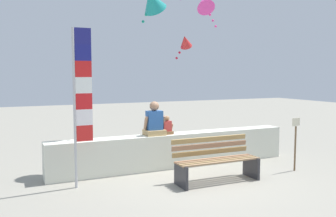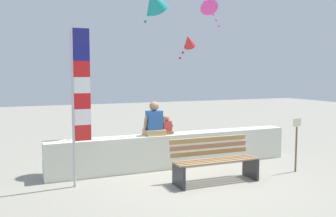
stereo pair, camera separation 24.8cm
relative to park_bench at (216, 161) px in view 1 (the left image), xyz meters
name	(u,v)px [view 1 (the left image)]	position (x,y,z in m)	size (l,w,h in m)	color
ground_plane	(198,179)	(-0.25, 0.26, -0.43)	(40.00, 40.00, 0.00)	gray
seawall_ledge	(175,150)	(-0.25, 1.39, -0.03)	(5.92, 0.45, 0.79)	silver
park_bench	(216,161)	(0.00, 0.00, 0.00)	(1.78, 0.63, 0.88)	#9D7A55
person_adult	(154,122)	(-0.77, 1.39, 0.67)	(0.51, 0.37, 0.78)	tan
person_child	(167,127)	(-0.46, 1.39, 0.53)	(0.28, 0.21, 0.43)	brown
flag_banner	(80,95)	(-2.57, 0.74, 1.36)	(0.36, 0.05, 3.05)	#B7B7BC
kite_teal	(152,1)	(-0.08, 3.18, 3.76)	(1.06, 1.02, 1.00)	teal
kite_red	(185,42)	(1.60, 4.45, 2.83)	(0.66, 0.66, 0.85)	red
kite_magenta	(204,3)	(2.09, 4.07, 4.03)	(0.79, 0.88, 1.15)	#DB3D9E
sign_post	(295,139)	(2.06, -0.08, 0.29)	(0.24, 0.05, 1.21)	brown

